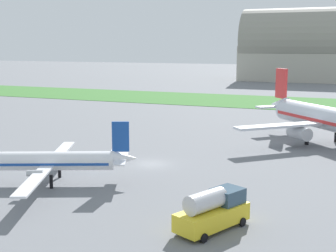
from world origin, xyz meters
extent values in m
plane|color=slate|center=(0.00, 0.00, 0.00)|extent=(600.00, 600.00, 0.00)
cube|color=#3D7533|center=(0.00, 67.80, 0.04)|extent=(360.00, 28.00, 0.08)
cylinder|color=white|center=(-7.01, -11.25, 2.36)|extent=(13.81, 7.29, 1.97)
cone|color=white|center=(0.60, -8.05, 2.60)|extent=(3.22, 2.70, 1.77)
cube|color=#19479E|center=(-7.01, -11.25, 2.21)|extent=(13.10, 7.02, 0.28)
cube|color=white|center=(-4.56, -16.08, 2.01)|extent=(5.45, 10.50, 0.20)
cube|color=white|center=(-8.74, -6.11, 2.01)|extent=(5.45, 10.50, 0.20)
cylinder|color=#B7BABF|center=(-5.82, -14.50, 2.01)|extent=(1.69, 1.19, 0.63)
cylinder|color=#B7BABF|center=(-8.50, -8.12, 2.01)|extent=(1.69, 1.19, 0.63)
cube|color=#19479E|center=(0.24, -8.20, 4.91)|extent=(1.72, 0.90, 3.14)
cube|color=white|center=(0.77, -9.47, 2.56)|extent=(2.15, 2.99, 0.16)
cube|color=white|center=(-0.30, -6.93, 2.56)|extent=(2.15, 2.99, 0.16)
cylinder|color=black|center=(-5.35, -12.66, 0.69)|extent=(0.35, 0.35, 1.38)
cylinder|color=black|center=(-6.86, -9.07, 0.69)|extent=(0.35, 0.35, 1.38)
cylinder|color=silver|center=(19.51, 19.24, 3.85)|extent=(17.50, 18.58, 3.38)
cone|color=silver|center=(10.75, 28.75, 4.27)|extent=(5.16, 5.23, 3.05)
cube|color=red|center=(19.51, 19.24, 3.59)|extent=(16.71, 17.72, 0.47)
cube|color=silver|center=(13.66, 14.69, 3.25)|extent=(12.32, 11.59, 0.34)
cylinder|color=#B7BABF|center=(15.62, 16.50, 2.04)|extent=(3.87, 3.98, 1.86)
cube|color=red|center=(11.17, 28.29, 8.00)|extent=(2.17, 2.31, 4.92)
cube|color=silver|center=(12.75, 29.75, 4.18)|extent=(4.42, 4.28, 0.27)
cube|color=silver|center=(9.59, 26.84, 4.18)|extent=(4.42, 4.28, 0.27)
cylinder|color=black|center=(16.51, 18.58, 1.08)|extent=(0.61, 0.61, 2.15)
cube|color=yellow|center=(12.69, -16.84, 1.05)|extent=(4.91, 6.91, 1.40)
cylinder|color=silver|center=(12.36, -17.54, 2.52)|extent=(2.90, 3.89, 1.54)
cube|color=#334C60|center=(13.46, -15.19, 2.35)|extent=(2.81, 2.97, 1.20)
cylinder|color=black|center=(12.56, -14.27, 0.35)|extent=(0.52, 0.74, 0.70)
cylinder|color=black|center=(14.74, -15.28, 0.35)|extent=(0.52, 0.74, 0.70)
cylinder|color=black|center=(10.64, -18.40, 0.35)|extent=(0.52, 0.74, 0.70)
cylinder|color=black|center=(12.82, -19.41, 0.35)|extent=(0.52, 0.74, 0.70)
cube|color=#B2AD9E|center=(1.82, 144.78, 6.96)|extent=(46.69, 23.05, 13.93)
cylinder|color=gray|center=(1.82, 144.78, 16.23)|extent=(45.76, 25.36, 25.36)
camera|label=1|loc=(22.24, -49.98, 14.22)|focal=49.56mm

